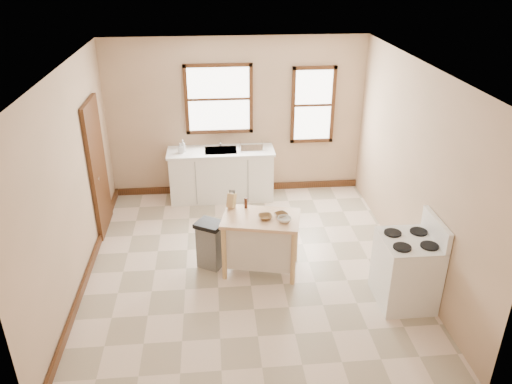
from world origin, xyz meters
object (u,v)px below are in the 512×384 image
(soap_bottle_b, at_px, (180,148))
(bowl_b, at_px, (281,215))
(bowl_c, at_px, (284,220))
(bowl_a, at_px, (265,217))
(gas_stove, at_px, (407,262))
(kitchen_island, at_px, (261,244))
(trash_bin, at_px, (210,244))
(pepper_grinder, at_px, (246,203))
(knife_block, at_px, (232,201))
(dish_rack, at_px, (251,146))
(soap_bottle_a, at_px, (183,146))

(soap_bottle_b, distance_m, bowl_b, 2.67)
(bowl_c, bearing_deg, bowl_a, 157.13)
(soap_bottle_b, relative_size, bowl_c, 0.97)
(bowl_a, relative_size, gas_stove, 0.16)
(kitchen_island, relative_size, trash_bin, 1.47)
(kitchen_island, distance_m, bowl_a, 0.45)
(pepper_grinder, xyz_separation_m, bowl_c, (0.48, -0.43, -0.05))
(soap_bottle_b, xyz_separation_m, bowl_a, (1.21, -2.29, -0.15))
(bowl_c, height_order, trash_bin, bowl_c)
(knife_block, bearing_deg, dish_rack, 107.13)
(soap_bottle_a, xyz_separation_m, knife_block, (0.74, -1.98, -0.09))
(soap_bottle_b, distance_m, dish_rack, 1.23)
(bowl_b, xyz_separation_m, bowl_c, (0.02, -0.14, 0.01))
(knife_block, distance_m, bowl_b, 0.73)
(pepper_grinder, bearing_deg, dish_rack, 83.11)
(bowl_b, bearing_deg, soap_bottle_a, 121.08)
(kitchen_island, relative_size, pepper_grinder, 6.85)
(bowl_a, relative_size, bowl_b, 1.09)
(pepper_grinder, relative_size, bowl_a, 0.80)
(knife_block, height_order, bowl_c, knife_block)
(kitchen_island, height_order, bowl_b, bowl_b)
(trash_bin, bearing_deg, soap_bottle_a, 131.71)
(soap_bottle_a, height_order, dish_rack, soap_bottle_a)
(pepper_grinder, xyz_separation_m, bowl_b, (0.45, -0.29, -0.05))
(dish_rack, height_order, kitchen_island, dish_rack)
(soap_bottle_a, relative_size, bowl_a, 1.16)
(soap_bottle_a, relative_size, gas_stove, 0.19)
(soap_bottle_b, height_order, pepper_grinder, soap_bottle_b)
(knife_block, bearing_deg, gas_stove, 0.77)
(kitchen_island, xyz_separation_m, bowl_a, (0.05, -0.04, 0.44))
(pepper_grinder, height_order, gas_stove, gas_stove)
(kitchen_island, bearing_deg, trash_bin, 179.30)
(soap_bottle_a, xyz_separation_m, soap_bottle_b, (-0.05, -0.05, -0.02))
(bowl_a, height_order, bowl_b, bowl_a)
(soap_bottle_b, bearing_deg, gas_stove, -51.14)
(knife_block, bearing_deg, pepper_grinder, 19.93)
(bowl_c, xyz_separation_m, trash_bin, (-0.99, 0.31, -0.52))
(bowl_a, xyz_separation_m, trash_bin, (-0.75, 0.21, -0.51))
(soap_bottle_b, xyz_separation_m, dish_rack, (1.23, 0.09, -0.04))
(knife_block, bearing_deg, trash_bin, -124.79)
(knife_block, relative_size, bowl_b, 1.17)
(bowl_b, bearing_deg, gas_stove, -29.84)
(bowl_b, height_order, gas_stove, gas_stove)
(knife_block, bearing_deg, bowl_b, 3.35)
(bowl_a, relative_size, trash_bin, 0.27)
(knife_block, bearing_deg, bowl_c, -5.11)
(pepper_grinder, bearing_deg, kitchen_island, -57.30)
(pepper_grinder, xyz_separation_m, bowl_a, (0.24, -0.33, -0.05))
(kitchen_island, bearing_deg, bowl_a, -27.73)
(soap_bottle_a, distance_m, trash_bin, 2.27)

